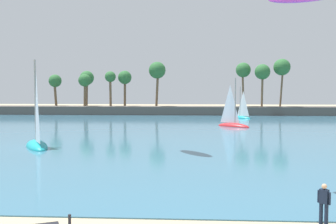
{
  "coord_description": "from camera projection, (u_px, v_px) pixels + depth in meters",
  "views": [
    {
      "loc": [
        3.13,
        -8.81,
        5.42
      ],
      "look_at": [
        1.99,
        11.61,
        4.21
      ],
      "focal_mm": 40.71,
      "sensor_mm": 36.0,
      "label": 1
    }
  ],
  "objects": [
    {
      "name": "sea",
      "position": [
        172.0,
        119.0,
        69.04
      ],
      "size": [
        220.0,
        106.53,
        0.06
      ],
      "primitive_type": "cube",
      "color": "#386B84",
      "rests_on": "ground"
    },
    {
      "name": "palm_headland",
      "position": [
        174.0,
        102.0,
        82.16
      ],
      "size": [
        80.76,
        6.12,
        11.87
      ],
      "color": "#514C47",
      "rests_on": "ground"
    },
    {
      "name": "person_at_waterline",
      "position": [
        324.0,
        203.0,
        15.23
      ],
      "size": [
        0.41,
        0.42,
        1.67
      ],
      "color": "#141E33",
      "rests_on": "ground"
    },
    {
      "name": "sailboat_mid_bay",
      "position": [
        241.0,
        115.0,
        71.0
      ],
      "size": [
        3.95,
        4.08,
        6.33
      ],
      "color": "teal",
      "rests_on": "sea"
    },
    {
      "name": "sailboat_toward_headland",
      "position": [
        233.0,
        122.0,
        55.16
      ],
      "size": [
        5.0,
        4.59,
        7.59
      ],
      "color": "red",
      "rests_on": "sea"
    },
    {
      "name": "sailboat_far_left",
      "position": [
        37.0,
        139.0,
        35.44
      ],
      "size": [
        4.49,
        6.16,
        8.75
      ],
      "color": "teal",
      "rests_on": "sea"
    }
  ]
}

